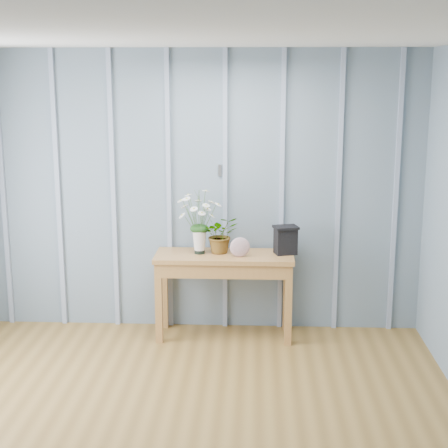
{
  "coord_description": "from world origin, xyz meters",
  "views": [
    {
      "loc": [
        0.52,
        -3.74,
        2.31
      ],
      "look_at": [
        0.25,
        1.94,
        1.03
      ],
      "focal_mm": 55.0,
      "sensor_mm": 36.0,
      "label": 1
    }
  ],
  "objects_px": {
    "daisy_vase": "(199,213)",
    "carved_box": "(286,240)",
    "sideboard": "(224,267)",
    "felt_disc_vessel": "(240,247)"
  },
  "relations": [
    {
      "from": "daisy_vase",
      "to": "carved_box",
      "type": "distance_m",
      "value": 0.78
    },
    {
      "from": "daisy_vase",
      "to": "felt_disc_vessel",
      "type": "bearing_deg",
      "value": -16.02
    },
    {
      "from": "felt_disc_vessel",
      "to": "carved_box",
      "type": "bearing_deg",
      "value": 11.07
    },
    {
      "from": "sideboard",
      "to": "daisy_vase",
      "type": "distance_m",
      "value": 0.52
    },
    {
      "from": "sideboard",
      "to": "carved_box",
      "type": "height_order",
      "value": "carved_box"
    },
    {
      "from": "sideboard",
      "to": "daisy_vase",
      "type": "height_order",
      "value": "daisy_vase"
    },
    {
      "from": "daisy_vase",
      "to": "felt_disc_vessel",
      "type": "relative_size",
      "value": 3.32
    },
    {
      "from": "sideboard",
      "to": "carved_box",
      "type": "bearing_deg",
      "value": 4.12
    },
    {
      "from": "sideboard",
      "to": "carved_box",
      "type": "relative_size",
      "value": 4.85
    },
    {
      "from": "felt_disc_vessel",
      "to": "carved_box",
      "type": "distance_m",
      "value": 0.41
    }
  ]
}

